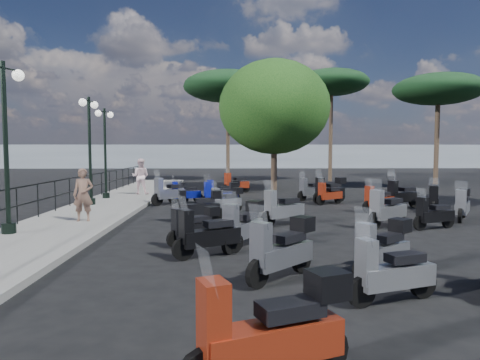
{
  "coord_description": "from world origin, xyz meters",
  "views": [
    {
      "loc": [
        -1.51,
        -13.21,
        2.34
      ],
      "look_at": [
        -1.17,
        2.91,
        1.2
      ],
      "focal_mm": 32.0,
      "sensor_mm": 36.0,
      "label": 1
    }
  ],
  "objects_px": {
    "scooter_16": "(330,190)",
    "scooter_13": "(391,274)",
    "scooter_27": "(433,215)",
    "scooter_30": "(220,195)",
    "scooter_2": "(194,227)",
    "scooter_6": "(382,249)",
    "pine_1": "(438,90)",
    "scooter_28": "(402,196)",
    "pine_2": "(228,87)",
    "pedestrian_far": "(140,176)",
    "scooter_21": "(378,200)",
    "scooter_22": "(433,199)",
    "woman": "(83,195)",
    "scooter_9": "(199,206)",
    "lamp_post_0": "(5,136)",
    "scooter_0": "(271,333)",
    "scooter_15": "(282,210)",
    "scooter_14": "(387,210)",
    "scooter_29": "(393,187)",
    "scooter_7": "(282,250)",
    "scooter_1": "(243,226)",
    "scooter_20": "(462,205)",
    "pine_0": "(331,83)",
    "scooter_10": "(222,192)",
    "lamp_post_1": "(90,144)",
    "scooter_23": "(311,190)",
    "scooter_4": "(185,194)",
    "scooter_5": "(170,193)",
    "scooter_11": "(236,184)",
    "scooter_3": "(226,201)",
    "lamp_post_2": "(105,147)",
    "broadleaf_tree": "(274,107)"
  },
  "relations": [
    {
      "from": "scooter_27",
      "to": "scooter_28",
      "type": "bearing_deg",
      "value": -32.32
    },
    {
      "from": "lamp_post_0",
      "to": "pine_2",
      "type": "height_order",
      "value": "pine_2"
    },
    {
      "from": "scooter_27",
      "to": "pine_1",
      "type": "bearing_deg",
      "value": -47.22
    },
    {
      "from": "scooter_1",
      "to": "scooter_9",
      "type": "bearing_deg",
      "value": -40.82
    },
    {
      "from": "scooter_27",
      "to": "scooter_28",
      "type": "distance_m",
      "value": 4.59
    },
    {
      "from": "lamp_post_1",
      "to": "scooter_0",
      "type": "bearing_deg",
      "value": -56.77
    },
    {
      "from": "scooter_16",
      "to": "scooter_30",
      "type": "height_order",
      "value": "scooter_16"
    },
    {
      "from": "scooter_9",
      "to": "scooter_15",
      "type": "bearing_deg",
      "value": -119.5
    },
    {
      "from": "scooter_15",
      "to": "woman",
      "type": "bearing_deg",
      "value": 51.58
    },
    {
      "from": "lamp_post_1",
      "to": "scooter_23",
      "type": "relative_size",
      "value": 2.89
    },
    {
      "from": "woman",
      "to": "scooter_9",
      "type": "bearing_deg",
      "value": 1.32
    },
    {
      "from": "scooter_0",
      "to": "scooter_14",
      "type": "relative_size",
      "value": 1.13
    },
    {
      "from": "scooter_1",
      "to": "scooter_27",
      "type": "distance_m",
      "value": 6.13
    },
    {
      "from": "scooter_2",
      "to": "scooter_23",
      "type": "bearing_deg",
      "value": -64.42
    },
    {
      "from": "scooter_20",
      "to": "scooter_27",
      "type": "distance_m",
      "value": 2.32
    },
    {
      "from": "pine_2",
      "to": "scooter_10",
      "type": "bearing_deg",
      "value": -90.62
    },
    {
      "from": "scooter_3",
      "to": "scooter_15",
      "type": "bearing_deg",
      "value": 176.04
    },
    {
      "from": "scooter_16",
      "to": "scooter_22",
      "type": "bearing_deg",
      "value": -161.37
    },
    {
      "from": "pedestrian_far",
      "to": "scooter_23",
      "type": "height_order",
      "value": "pedestrian_far"
    },
    {
      "from": "scooter_14",
      "to": "scooter_29",
      "type": "height_order",
      "value": "scooter_14"
    },
    {
      "from": "scooter_22",
      "to": "pine_0",
      "type": "relative_size",
      "value": 0.19
    },
    {
      "from": "scooter_21",
      "to": "scooter_22",
      "type": "distance_m",
      "value": 2.09
    },
    {
      "from": "lamp_post_0",
      "to": "scooter_0",
      "type": "bearing_deg",
      "value": -31.44
    },
    {
      "from": "scooter_1",
      "to": "scooter_9",
      "type": "relative_size",
      "value": 0.98
    },
    {
      "from": "scooter_4",
      "to": "scooter_13",
      "type": "xyz_separation_m",
      "value": [
        4.45,
        -12.3,
        0.03
      ]
    },
    {
      "from": "woman",
      "to": "broadleaf_tree",
      "type": "bearing_deg",
      "value": 49.6
    },
    {
      "from": "lamp_post_2",
      "to": "scooter_5",
      "type": "xyz_separation_m",
      "value": [
        3.07,
        -1.3,
        -1.94
      ]
    },
    {
      "from": "scooter_1",
      "to": "scooter_0",
      "type": "bearing_deg",
      "value": 120.83
    },
    {
      "from": "scooter_3",
      "to": "scooter_11",
      "type": "height_order",
      "value": "scooter_11"
    },
    {
      "from": "scooter_5",
      "to": "scooter_7",
      "type": "distance_m",
      "value": 11.23
    },
    {
      "from": "pine_1",
      "to": "scooter_16",
      "type": "bearing_deg",
      "value": -139.37
    },
    {
      "from": "scooter_2",
      "to": "scooter_9",
      "type": "relative_size",
      "value": 0.77
    },
    {
      "from": "scooter_6",
      "to": "scooter_15",
      "type": "distance_m",
      "value": 5.49
    },
    {
      "from": "scooter_20",
      "to": "scooter_22",
      "type": "bearing_deg",
      "value": -54.98
    },
    {
      "from": "scooter_14",
      "to": "scooter_28",
      "type": "distance_m",
      "value": 4.7
    },
    {
      "from": "scooter_2",
      "to": "scooter_20",
      "type": "xyz_separation_m",
      "value": [
        8.59,
        3.45,
        0.06
      ]
    },
    {
      "from": "scooter_13",
      "to": "pedestrian_far",
      "type": "bearing_deg",
      "value": 5.46
    },
    {
      "from": "scooter_7",
      "to": "pine_1",
      "type": "height_order",
      "value": "pine_1"
    },
    {
      "from": "scooter_1",
      "to": "pine_0",
      "type": "distance_m",
      "value": 23.96
    },
    {
      "from": "scooter_27",
      "to": "scooter_30",
      "type": "height_order",
      "value": "scooter_30"
    },
    {
      "from": "scooter_23",
      "to": "scooter_10",
      "type": "bearing_deg",
      "value": 71.25
    },
    {
      "from": "scooter_7",
      "to": "scooter_20",
      "type": "bearing_deg",
      "value": -92.13
    },
    {
      "from": "scooter_16",
      "to": "scooter_13",
      "type": "bearing_deg",
      "value": 140.51
    },
    {
      "from": "scooter_28",
      "to": "pine_2",
      "type": "distance_m",
      "value": 18.07
    },
    {
      "from": "scooter_11",
      "to": "pine_1",
      "type": "relative_size",
      "value": 0.22
    },
    {
      "from": "scooter_2",
      "to": "scooter_6",
      "type": "xyz_separation_m",
      "value": [
        3.7,
        -2.73,
        0.06
      ]
    },
    {
      "from": "woman",
      "to": "scooter_4",
      "type": "height_order",
      "value": "woman"
    },
    {
      "from": "scooter_15",
      "to": "scooter_21",
      "type": "relative_size",
      "value": 1.02
    },
    {
      "from": "scooter_13",
      "to": "scooter_23",
      "type": "xyz_separation_m",
      "value": [
        1.26,
        13.26,
        0.02
      ]
    },
    {
      "from": "scooter_29",
      "to": "scooter_7",
      "type": "bearing_deg",
      "value": 92.34
    }
  ]
}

